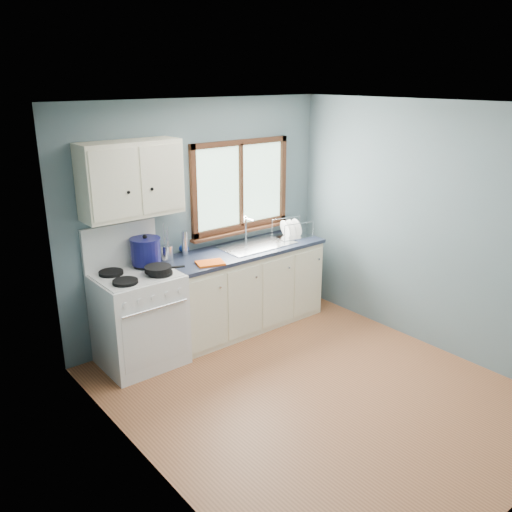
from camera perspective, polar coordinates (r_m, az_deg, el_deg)
floor at (r=5.06m, az=6.15°, el=-14.15°), size 3.20×3.60×0.02m
ceiling at (r=4.27m, az=7.34°, el=15.64°), size 3.20×3.60×0.02m
wall_back at (r=5.86m, az=-5.99°, el=3.96°), size 3.20×0.02×2.50m
wall_left at (r=3.62m, az=-11.68°, el=-5.78°), size 0.02×3.60×2.50m
wall_right at (r=5.73m, az=18.12°, el=2.78°), size 0.02×3.60×2.50m
gas_range at (r=5.40m, az=-12.25°, el=-6.23°), size 0.76×0.69×1.36m
base_cabinets at (r=6.07m, az=-1.26°, el=-3.78°), size 1.85×0.60×0.88m
countertop at (r=5.90m, az=-1.29°, el=0.63°), size 1.89×0.64×0.04m
sink at (r=6.02m, az=0.06°, el=0.59°), size 0.84×0.46×0.44m
window at (r=6.08m, az=-1.60°, el=6.76°), size 1.36×0.10×1.03m
upper_cabinets at (r=5.18m, az=-13.02°, el=7.89°), size 0.95×0.35×0.70m
skillet at (r=5.16m, az=-10.25°, el=-1.34°), size 0.41×0.33×0.05m
stockpot at (r=5.38m, az=-11.53°, el=0.56°), size 0.32×0.32×0.29m
utensil_crock at (r=5.58m, az=-9.33°, el=0.37°), size 0.15×0.15×0.38m
thermos at (r=5.67m, az=-7.52°, el=1.33°), size 0.06×0.06×0.27m
soap_bottle at (r=5.75m, az=-7.37°, el=1.36°), size 0.10×0.10×0.23m
dish_towel at (r=5.42m, az=-4.83°, el=-0.75°), size 0.32×0.27×0.02m
dish_rack at (r=6.32m, az=3.78°, el=2.52°), size 0.45×0.38×0.21m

